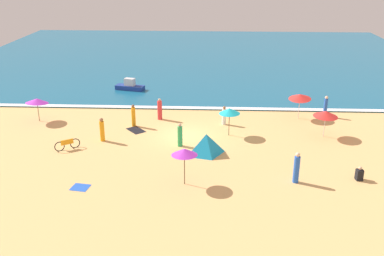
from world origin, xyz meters
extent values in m
plane|color=#E5B26B|center=(0.00, 0.00, 0.00)|extent=(60.00, 60.00, 0.00)
cube|color=#196084|center=(0.00, 28.00, 0.05)|extent=(60.00, 44.00, 0.10)
cube|color=white|center=(0.00, 6.30, 0.10)|extent=(57.00, 0.70, 0.01)
cylinder|color=#4C3823|center=(3.23, 0.20, 1.05)|extent=(0.05, 0.05, 2.10)
cone|color=#19B7C6|center=(3.23, 0.20, 1.95)|extent=(1.97, 1.96, 0.44)
cylinder|color=#4C3823|center=(-12.31, 2.60, 0.94)|extent=(0.05, 0.05, 1.88)
cone|color=#B733C6|center=(-12.31, 2.60, 1.74)|extent=(2.53, 2.54, 0.57)
cylinder|color=silver|center=(9.16, 4.25, 1.03)|extent=(0.05, 0.05, 2.07)
cone|color=red|center=(9.16, 4.25, 1.91)|extent=(2.53, 2.54, 0.60)
cylinder|color=silver|center=(10.35, 0.27, 0.99)|extent=(0.05, 0.05, 1.98)
cone|color=red|center=(10.35, 0.27, 1.82)|extent=(2.43, 2.44, 0.51)
cylinder|color=#4C3823|center=(0.37, -7.64, 1.12)|extent=(0.05, 0.05, 2.23)
cone|color=#B733C6|center=(0.37, -7.64, 2.09)|extent=(1.81, 1.82, 0.47)
pyramid|color=#1999D8|center=(1.57, -3.35, 0.75)|extent=(2.45, 2.18, 1.49)
torus|color=black|center=(-7.72, -2.67, 0.33)|extent=(0.63, 0.45, 0.72)
torus|color=black|center=(-8.63, -3.28, 0.33)|extent=(0.63, 0.45, 0.72)
cube|color=orange|center=(-8.18, -2.97, 0.55)|extent=(0.76, 0.54, 0.36)
cylinder|color=orange|center=(-6.07, -1.34, 0.76)|extent=(0.40, 0.40, 1.52)
sphere|color=#9E6B47|center=(-6.07, -1.34, 1.64)|extent=(0.28, 0.28, 0.28)
cylinder|color=blue|center=(11.48, 4.81, 0.78)|extent=(0.44, 0.44, 1.56)
sphere|color=beige|center=(11.48, 4.81, 1.68)|extent=(0.27, 0.27, 0.27)
cube|color=black|center=(10.89, -6.63, 0.34)|extent=(0.43, 0.43, 0.68)
sphere|color=#DBA884|center=(10.89, -6.63, 0.78)|extent=(0.21, 0.21, 0.21)
cylinder|color=red|center=(-2.40, 3.47, 0.80)|extent=(0.44, 0.44, 1.59)
sphere|color=#DBA884|center=(-2.40, 3.47, 1.69)|extent=(0.23, 0.23, 0.23)
cylinder|color=white|center=(2.90, 2.52, 0.66)|extent=(0.42, 0.42, 1.31)
sphere|color=#9E6B47|center=(2.90, 2.52, 1.42)|extent=(0.24, 0.24, 0.24)
cylinder|color=orange|center=(-4.30, 1.78, 0.79)|extent=(0.35, 0.35, 1.57)
sphere|color=brown|center=(-4.30, 1.78, 1.68)|extent=(0.24, 0.24, 0.24)
cylinder|color=green|center=(-0.32, -2.01, 0.74)|extent=(0.37, 0.37, 1.49)
sphere|color=#DBA884|center=(-0.32, -2.01, 1.60)|extent=(0.24, 0.24, 0.24)
cylinder|color=blue|center=(7.00, -7.11, 0.84)|extent=(0.39, 0.39, 1.68)
sphere|color=beige|center=(7.00, -7.11, 1.81)|extent=(0.28, 0.28, 0.28)
cube|color=blue|center=(1.47, -2.28, 0.01)|extent=(1.39, 0.94, 0.01)
cube|color=black|center=(-3.99, 0.88, 0.01)|extent=(1.76, 1.84, 0.01)
cube|color=blue|center=(-5.73, -8.38, 0.01)|extent=(1.16, 1.05, 0.01)
cube|color=navy|center=(-6.41, 11.73, 0.32)|extent=(3.05, 1.65, 0.44)
cube|color=silver|center=(-6.41, 11.73, 0.91)|extent=(1.13, 0.82, 0.73)
camera|label=1|loc=(1.92, -30.79, 12.59)|focal=41.11mm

